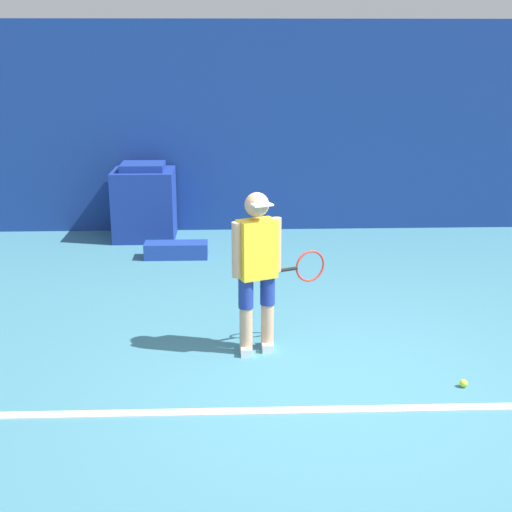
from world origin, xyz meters
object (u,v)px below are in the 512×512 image
at_px(tennis_player, 258,266).
at_px(equipment_bag, 176,250).
at_px(tennis_ball, 464,383).
at_px(covered_chair, 144,203).

distance_m(tennis_player, equipment_bag, 3.26).
bearing_deg(tennis_player, tennis_ball, -48.36).
relative_size(tennis_player, covered_chair, 1.36).
relative_size(tennis_player, equipment_bag, 1.80).
height_order(tennis_ball, covered_chair, covered_chair).
bearing_deg(equipment_bag, tennis_ball, -55.03).
bearing_deg(covered_chair, tennis_ball, -56.57).
xyz_separation_m(tennis_player, covered_chair, (-1.50, 4.04, -0.30)).
bearing_deg(tennis_ball, covered_chair, 123.43).
height_order(covered_chair, equipment_bag, covered_chair).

